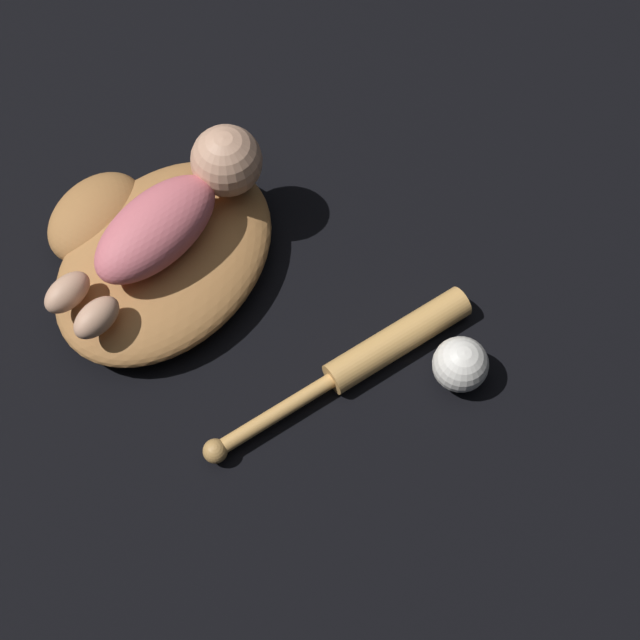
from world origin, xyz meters
The scene contains 5 objects.
ground_plane centered at (0.00, 0.00, 0.00)m, with size 6.00×6.00×0.00m, color black.
baseball_glove centered at (-0.03, 0.00, 0.04)m, with size 0.39×0.35×0.08m.
baby_figure centered at (0.01, -0.02, 0.12)m, with size 0.37×0.11×0.10m.
baseball_bat centered at (0.05, -0.34, 0.02)m, with size 0.41×0.16×0.05m.
baseball centered at (0.10, -0.44, 0.04)m, with size 0.08×0.08×0.08m.
Camera 1 is at (-0.40, -0.60, 1.14)m, focal length 50.00 mm.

